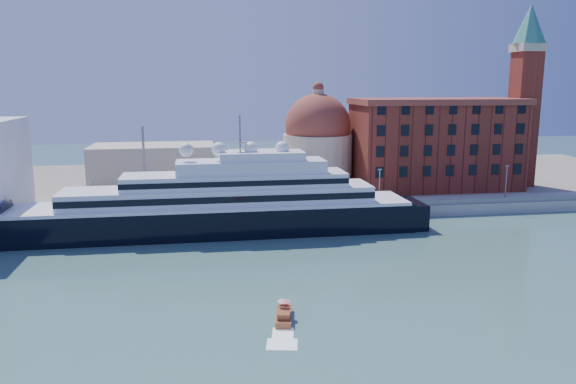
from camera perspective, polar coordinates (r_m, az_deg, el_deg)
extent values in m
plane|color=#325751|center=(90.10, -2.91, -7.83)|extent=(400.00, 400.00, 0.00)
cube|color=gray|center=(122.34, -4.73, -2.18)|extent=(180.00, 10.00, 2.50)
cube|color=slate|center=(162.48, -5.92, 1.00)|extent=(260.00, 72.00, 2.00)
cube|color=slate|center=(117.55, -4.56, -1.79)|extent=(180.00, 0.10, 1.20)
cube|color=black|center=(111.07, -7.93, -3.07)|extent=(80.08, 12.32, 6.67)
cube|color=black|center=(118.89, 11.75, -2.37)|extent=(6.16, 11.29, 6.16)
cube|color=white|center=(110.26, -7.98, -1.26)|extent=(78.02, 12.52, 0.62)
cube|color=white|center=(109.95, -6.94, -0.29)|extent=(59.54, 10.27, 3.08)
cube|color=black|center=(104.92, -6.81, -0.83)|extent=(59.54, 0.15, 1.23)
cube|color=white|center=(109.59, -5.36, 1.24)|extent=(43.12, 9.24, 2.67)
cube|color=white|center=(109.44, -3.78, 2.61)|extent=(28.75, 8.21, 2.46)
cube|color=white|center=(109.38, -2.72, 3.70)|extent=(16.43, 7.19, 1.64)
cylinder|color=slate|center=(108.52, -4.91, 5.91)|extent=(0.31, 0.31, 7.19)
sphere|color=white|center=(108.49, -10.31, 4.24)|extent=(2.67, 2.67, 2.67)
sphere|color=white|center=(108.57, -7.05, 4.34)|extent=(2.67, 2.67, 2.67)
sphere|color=white|center=(108.99, -3.80, 4.43)|extent=(2.67, 2.67, 2.67)
sphere|color=white|center=(109.75, -0.59, 4.50)|extent=(2.67, 2.67, 2.67)
cube|color=brown|center=(71.75, -0.41, -12.60)|extent=(2.99, 6.07, 0.97)
cube|color=brown|center=(70.54, -0.44, -12.30)|extent=(1.98, 2.67, 0.77)
cylinder|color=slate|center=(71.72, -0.40, -11.56)|extent=(0.06, 0.06, 1.55)
cone|color=red|center=(71.39, -0.40, -10.91)|extent=(1.74, 1.74, 0.39)
cube|color=maroon|center=(150.77, 14.76, 4.52)|extent=(42.00, 18.00, 22.00)
cube|color=brown|center=(149.99, 14.98, 8.89)|extent=(43.00, 19.00, 1.50)
cube|color=maroon|center=(161.52, 22.73, 6.76)|extent=(6.00, 6.00, 35.00)
cube|color=beige|center=(161.49, 23.23, 13.31)|extent=(7.00, 7.00, 2.00)
cone|color=#3C8570|center=(161.93, 23.39, 15.42)|extent=(8.40, 8.40, 10.00)
cylinder|color=beige|center=(147.55, 3.00, 3.17)|extent=(18.00, 18.00, 14.00)
sphere|color=brown|center=(146.60, 3.04, 6.66)|extent=(17.00, 17.00, 17.00)
cylinder|color=beige|center=(146.21, 3.07, 9.78)|extent=(3.00, 3.00, 3.00)
cube|color=beige|center=(143.54, -2.31, 2.15)|extent=(18.00, 14.00, 10.00)
cube|color=beige|center=(144.70, -13.49, 2.33)|extent=(30.00, 16.00, 12.00)
cylinder|color=slate|center=(119.73, -19.11, -0.48)|extent=(0.24, 0.24, 8.00)
cube|color=slate|center=(119.02, -19.23, 1.46)|extent=(0.80, 0.30, 0.25)
cylinder|color=slate|center=(118.32, -4.65, -0.03)|extent=(0.24, 0.24, 8.00)
cube|color=slate|center=(117.60, -4.68, 1.93)|extent=(0.80, 0.30, 0.25)
cylinder|color=slate|center=(124.35, 9.26, 0.40)|extent=(0.24, 0.24, 8.00)
cube|color=slate|center=(123.67, 9.32, 2.27)|extent=(0.80, 0.30, 0.25)
cylinder|color=slate|center=(136.85, 21.26, 0.76)|extent=(0.24, 0.24, 8.00)
cube|color=slate|center=(136.23, 21.38, 2.45)|extent=(0.80, 0.30, 0.25)
cylinder|color=slate|center=(119.54, -14.37, 2.21)|extent=(0.50, 0.50, 18.00)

